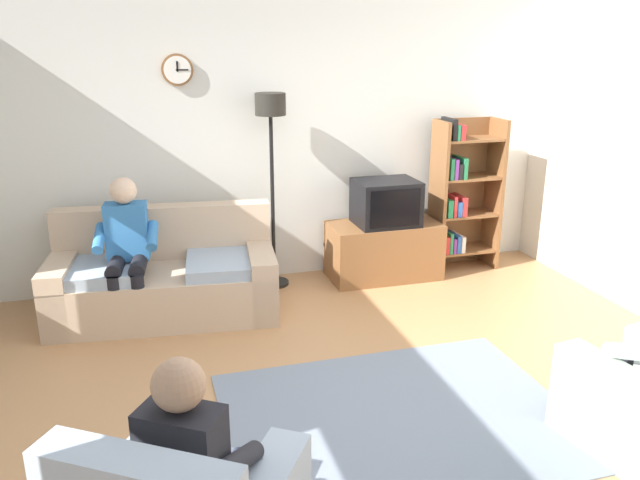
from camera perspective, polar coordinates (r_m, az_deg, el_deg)
The scene contains 10 objects.
ground_plane at distance 4.28m, azimuth 4.26°, elevation -15.05°, with size 12.00×12.00×0.00m, color #B27F51.
back_wall_assembly at distance 6.24m, azimuth -3.98°, elevation 8.76°, with size 6.20×0.17×2.70m.
couch at distance 5.67m, azimuth -13.83°, elevation -3.50°, with size 1.98×1.08×0.90m.
tv_stand at distance 6.40m, azimuth 5.75°, elevation -0.93°, with size 1.10×0.56×0.56m.
tv at distance 6.23m, azimuth 5.97°, elevation 3.39°, with size 0.60×0.49×0.44m.
bookshelf at distance 6.68m, azimuth 12.53°, elevation 4.03°, with size 0.68×0.36×1.58m.
floor_lamp at distance 5.90m, azimuth -4.43°, elevation 9.22°, with size 0.28×0.28×1.85m.
area_rug at distance 4.23m, azimuth 7.20°, elevation -15.57°, with size 2.20×1.70×0.01m, color slate.
person_on_couch at distance 5.45m, azimuth -17.04°, elevation -0.37°, with size 0.54×0.57×1.24m.
person_in_left_armchair at distance 2.90m, azimuth -11.21°, elevation -18.76°, with size 0.61×0.64×1.12m.
Camera 1 is at (-1.29, -3.37, 2.31)m, focal length 35.51 mm.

